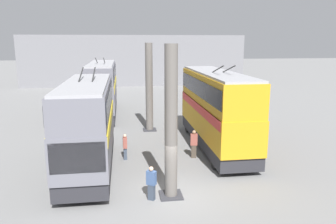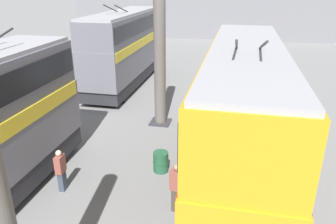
# 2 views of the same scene
# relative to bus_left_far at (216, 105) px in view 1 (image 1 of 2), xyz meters

# --- Properties ---
(ground_plane) EXTENTS (240.00, 240.00, 0.00)m
(ground_plane) POSITION_rel_bus_left_far_xyz_m (-6.63, 4.03, -2.91)
(ground_plane) COLOR slate
(depot_back_wall) EXTENTS (0.50, 36.00, 8.08)m
(depot_back_wall) POSITION_rel_bus_left_far_xyz_m (32.29, 4.03, 1.13)
(depot_back_wall) COLOR slate
(depot_back_wall) RESTS_ON ground_plane
(support_column_near) EXTENTS (1.04, 1.04, 6.96)m
(support_column_near) POSITION_rel_bus_left_far_xyz_m (-6.81, 4.03, 0.45)
(support_column_near) COLOR #605B56
(support_column_near) RESTS_ON ground_plane
(support_column_far) EXTENTS (1.04, 1.04, 6.96)m
(support_column_far) POSITION_rel_bus_left_far_xyz_m (4.93, 4.03, 0.45)
(support_column_far) COLOR #605B56
(support_column_far) RESTS_ON ground_plane
(bus_left_far) EXTENTS (10.85, 2.54, 5.73)m
(bus_left_far) POSITION_rel_bus_left_far_xyz_m (0.00, 0.00, 0.00)
(bus_left_far) COLOR black
(bus_left_far) RESTS_ON ground_plane
(bus_right_near) EXTENTS (9.13, 2.54, 5.56)m
(bus_right_near) POSITION_rel_bus_left_far_xyz_m (-3.02, 8.05, -0.08)
(bus_right_near) COLOR black
(bus_right_near) RESTS_ON ground_plane
(bus_right_far) EXTENTS (10.56, 2.54, 5.69)m
(bus_right_far) POSITION_rel_bus_left_far_xyz_m (11.27, 8.05, -0.02)
(bus_right_far) COLOR black
(bus_right_far) RESTS_ON ground_plane
(person_by_right_row) EXTENTS (0.43, 0.26, 1.60)m
(person_by_right_row) POSITION_rel_bus_left_far_xyz_m (-1.61, 6.07, -2.07)
(person_by_right_row) COLOR #384251
(person_by_right_row) RESTS_ON ground_plane
(person_by_left_row) EXTENTS (0.31, 0.45, 1.76)m
(person_by_left_row) POSITION_rel_bus_left_far_xyz_m (-1.90, 1.87, -1.97)
(person_by_left_row) COLOR #473D33
(person_by_left_row) RESTS_ON ground_plane
(person_aisle_foreground) EXTENTS (0.43, 0.48, 1.59)m
(person_aisle_foreground) POSITION_rel_bus_left_far_xyz_m (-7.04, 4.95, -2.07)
(person_aisle_foreground) COLOR #384251
(person_aisle_foreground) RESTS_ON ground_plane
(oil_drum) EXTENTS (0.62, 0.62, 0.82)m
(oil_drum) POSITION_rel_bus_left_far_xyz_m (0.35, 2.92, -2.50)
(oil_drum) COLOR #235638
(oil_drum) RESTS_ON ground_plane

